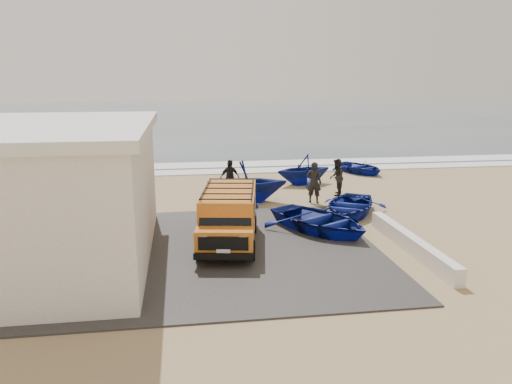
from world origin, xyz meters
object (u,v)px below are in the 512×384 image
boat_mid_left (247,181)px  van (229,215)px  building (13,194)px  boat_far_right (360,167)px  boat_near_left (320,220)px  fisherman_front (314,182)px  fisherman_middle (337,177)px  fisherman_back (230,178)px  parapet (411,244)px  boat_near_right (350,206)px  boat_far_left (304,169)px

boat_mid_left → van: bearing=172.5°
building → boat_far_right: (15.65, 12.45, -1.81)m
boat_near_left → fisherman_front: fisherman_front is taller
boat_mid_left → boat_far_right: boat_mid_left is taller
fisherman_middle → fisherman_back: (-5.13, 0.70, -0.01)m
fisherman_back → parapet: bearing=-82.3°
boat_far_right → boat_near_left: bearing=-140.6°
van → boat_near_right: size_ratio=1.24×
boat_near_left → building: bearing=157.7°
parapet → fisherman_back: 10.23m
boat_far_right → building: bearing=-165.1°
van → boat_near_right: 6.12m
boat_near_left → boat_mid_left: 5.39m
boat_far_right → fisherman_middle: bearing=-144.3°
parapet → boat_far_left: size_ratio=1.94×
boat_near_left → boat_near_right: 2.79m
boat_near_left → boat_near_right: bearing=16.9°
boat_near_right → boat_mid_left: 4.91m
van → fisherman_back: 7.20m
parapet → van: bearing=164.1°
boat_far_left → fisherman_back: size_ratio=1.75×
van → boat_far_left: bearing=71.4°
parapet → boat_far_left: 10.91m
building → boat_far_left: size_ratio=3.04×
boat_mid_left → fisherman_back: size_ratio=2.06×
boat_near_right → boat_far_right: bearing=97.4°
boat_near_left → fisherman_front: (0.93, 4.33, 0.51)m
boat_far_left → fisherman_front: (-0.51, -3.99, 0.13)m
boat_near_left → boat_near_right: size_ratio=1.11×
boat_far_left → boat_far_right: (4.11, 2.59, -0.46)m
boat_far_right → van: bearing=-151.0°
parapet → fisherman_middle: bearing=90.0°
parapet → van: size_ratio=1.26×
fisherman_front → building: bearing=56.5°
boat_near_left → fisherman_front: 4.45m
building → van: 6.76m
building → boat_far_right: size_ratio=2.79×
boat_far_left → fisherman_back: (-4.17, -2.02, 0.07)m
parapet → fisherman_back: bearing=120.1°
building → fisherman_middle: building is taller
boat_mid_left → boat_far_right: size_ratio=1.08×
boat_far_left → fisherman_back: fisherman_back is taller
boat_far_left → boat_far_right: bearing=107.1°
boat_near_left → fisherman_back: bearing=82.5°
van → boat_mid_left: 5.99m
boat_near_right → fisherman_middle: 3.60m
building → fisherman_back: building is taller
building → boat_near_left: bearing=8.7°
boat_far_left → boat_far_right: 4.88m
boat_near_right → boat_mid_left: boat_mid_left is taller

